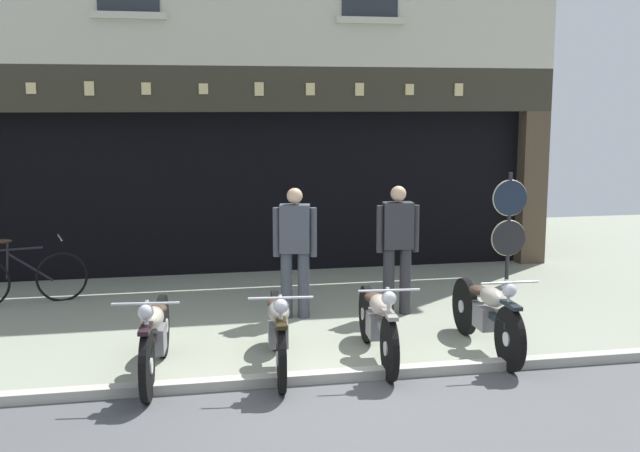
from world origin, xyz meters
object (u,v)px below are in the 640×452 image
at_px(motorcycle_center_right, 487,313).
at_px(tyre_sign_pole, 509,220).
at_px(advert_board_near, 138,171).
at_px(motorcycle_center_left, 278,329).
at_px(motorcycle_center, 378,321).
at_px(leaning_bicycle, 22,278).
at_px(motorcycle_left, 155,335).
at_px(salesman_left, 295,246).
at_px(shopkeeper_center, 398,244).
at_px(advert_board_far, 68,175).

bearing_deg(motorcycle_center_right, tyre_sign_pole, -116.93).
bearing_deg(advert_board_near, tyre_sign_pole, -17.57).
height_order(motorcycle_center_left, motorcycle_center, motorcycle_center).
bearing_deg(tyre_sign_pole, motorcycle_center_left, -141.92).
bearing_deg(advert_board_near, leaning_bicycle, -134.80).
xyz_separation_m(motorcycle_center_right, leaning_bicycle, (-5.41, 3.18, -0.06)).
xyz_separation_m(motorcycle_center_left, advert_board_near, (-1.51, 4.85, 1.24)).
xyz_separation_m(motorcycle_center_right, advert_board_near, (-3.86, 4.74, 1.24)).
bearing_deg(motorcycle_left, tyre_sign_pole, -142.98).
relative_size(salesman_left, advert_board_near, 1.80).
bearing_deg(motorcycle_center_right, motorcycle_center_left, 4.39).
bearing_deg(shopkeeper_center, leaning_bicycle, -12.26).
bearing_deg(motorcycle_center, advert_board_near, -56.78).
bearing_deg(advert_board_near, motorcycle_center_left, -72.70).
height_order(tyre_sign_pole, advert_board_near, advert_board_near).
relative_size(motorcycle_left, advert_board_near, 2.14).
bearing_deg(tyre_sign_pole, advert_board_near, 162.43).
distance_m(tyre_sign_pole, advert_board_far, 6.81).
bearing_deg(leaning_bicycle, motorcycle_center_right, 47.02).
distance_m(motorcycle_left, shopkeeper_center, 3.62).
relative_size(motorcycle_center_right, shopkeeper_center, 1.19).
relative_size(motorcycle_center_right, salesman_left, 1.19).
distance_m(motorcycle_center_left, motorcycle_center_right, 2.35).
xyz_separation_m(motorcycle_left, motorcycle_center_right, (3.60, 0.12, 0.00)).
xyz_separation_m(motorcycle_center_right, salesman_left, (-1.85, 1.80, 0.49)).
height_order(shopkeeper_center, advert_board_near, advert_board_near).
xyz_separation_m(motorcycle_center, advert_board_near, (-2.60, 4.78, 1.25)).
height_order(motorcycle_center_right, leaning_bicycle, motorcycle_center_right).
xyz_separation_m(motorcycle_center_left, motorcycle_center_right, (2.35, 0.12, 0.01)).
relative_size(shopkeeper_center, tyre_sign_pole, 0.99).
xyz_separation_m(motorcycle_center_left, tyre_sign_pole, (3.98, 3.12, 0.57)).
bearing_deg(motorcycle_center_left, motorcycle_left, 5.73).
relative_size(motorcycle_center, motorcycle_center_right, 0.98).
bearing_deg(motorcycle_center_left, tyre_sign_pole, -136.39).
relative_size(motorcycle_left, motorcycle_center_left, 0.99).
xyz_separation_m(motorcycle_center, motorcycle_center_right, (1.26, 0.04, 0.01)).
height_order(salesman_left, leaning_bicycle, salesman_left).
bearing_deg(tyre_sign_pole, motorcycle_center_right, -118.47).
distance_m(motorcycle_center, motorcycle_center_right, 1.26).
bearing_deg(tyre_sign_pole, motorcycle_left, -149.16).
bearing_deg(advert_board_far, motorcycle_center, -52.49).
height_order(motorcycle_left, salesman_left, salesman_left).
height_order(tyre_sign_pole, leaning_bicycle, tyre_sign_pole).
bearing_deg(advert_board_far, motorcycle_left, -74.71).
xyz_separation_m(salesman_left, advert_board_far, (-3.08, 2.94, 0.71)).
xyz_separation_m(motorcycle_center_left, leaning_bicycle, (-3.06, 3.30, -0.06)).
bearing_deg(motorcycle_left, advert_board_near, -80.74).
bearing_deg(motorcycle_center_left, leaning_bicycle, -41.61).
bearing_deg(advert_board_far, motorcycle_center_left, -62.02).
xyz_separation_m(shopkeeper_center, advert_board_near, (-3.34, 3.04, 0.74)).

